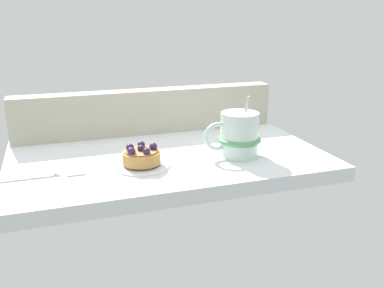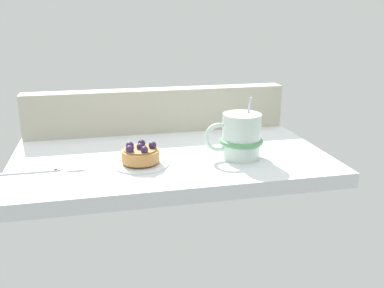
% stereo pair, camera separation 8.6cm
% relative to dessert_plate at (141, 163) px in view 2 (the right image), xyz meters
% --- Properties ---
extents(ground_plane, '(0.67, 0.41, 0.03)m').
position_rel_dessert_plate_xyz_m(ground_plane, '(0.07, 0.06, -0.02)').
color(ground_plane, silver).
extents(window_rail_back, '(0.66, 0.05, 0.11)m').
position_rel_dessert_plate_xyz_m(window_rail_back, '(0.07, 0.24, 0.05)').
color(window_rail_back, '#B2AD99').
rests_on(window_rail_back, ground_plane).
extents(dessert_plate, '(0.11, 0.11, 0.01)m').
position_rel_dessert_plate_xyz_m(dessert_plate, '(0.00, 0.00, 0.00)').
color(dessert_plate, silver).
rests_on(dessert_plate, ground_plane).
extents(raspberry_tart, '(0.08, 0.08, 0.04)m').
position_rel_dessert_plate_xyz_m(raspberry_tart, '(-0.00, 0.00, 0.02)').
color(raspberry_tart, '#B77F42').
rests_on(raspberry_tart, dessert_plate).
extents(coffee_mug, '(0.13, 0.09, 0.13)m').
position_rel_dessert_plate_xyz_m(coffee_mug, '(0.21, 0.00, 0.04)').
color(coffee_mug, silver).
rests_on(coffee_mug, ground_plane).
extents(dessert_fork, '(0.18, 0.02, 0.01)m').
position_rel_dessert_plate_xyz_m(dessert_fork, '(-0.19, 0.00, -0.00)').
color(dessert_fork, silver).
rests_on(dessert_fork, ground_plane).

